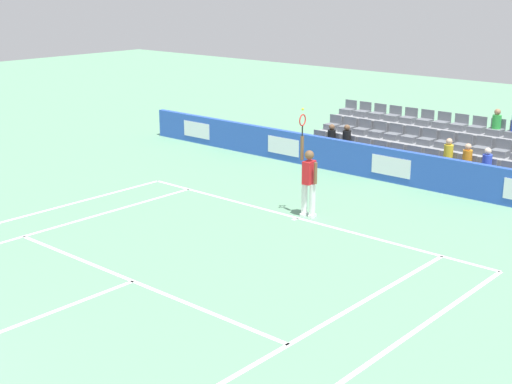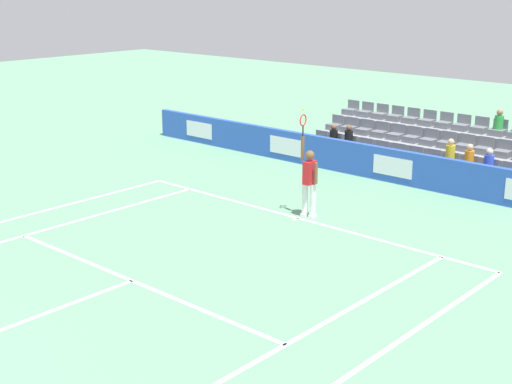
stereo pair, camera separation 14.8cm
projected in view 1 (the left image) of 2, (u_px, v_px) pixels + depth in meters
line_baseline at (298, 218)px, 18.95m from camera, size 10.97×0.10×0.01m
line_service at (133, 281)px, 15.00m from camera, size 8.23×0.10×0.01m
line_singles_sideline_left at (6, 241)px, 17.28m from camera, size 0.10×11.89×0.01m
line_singles_sideline_right at (271, 355)px, 12.06m from camera, size 0.10×11.89×0.01m
line_doubles_sideline_right at (339, 384)px, 11.19m from camera, size 0.10×11.89×0.01m
line_centre_mark at (295, 219)px, 18.88m from camera, size 0.10×0.20×0.01m
sponsor_barrier at (393, 166)px, 22.18m from camera, size 21.10×0.22×1.04m
tennis_player at (309, 180)px, 18.81m from camera, size 0.53×0.38×2.85m
stadium_stand at (430, 152)px, 23.83m from camera, size 8.06×2.85×2.16m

